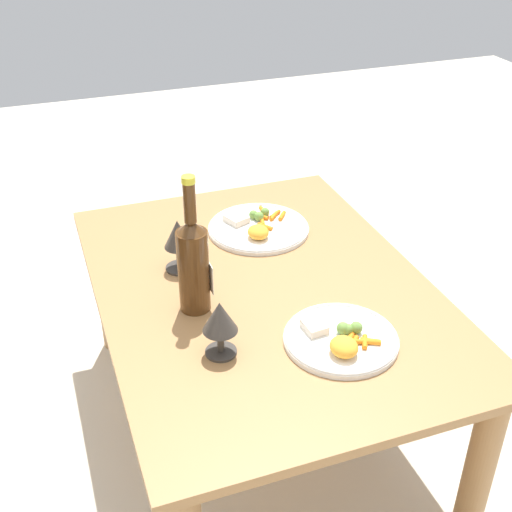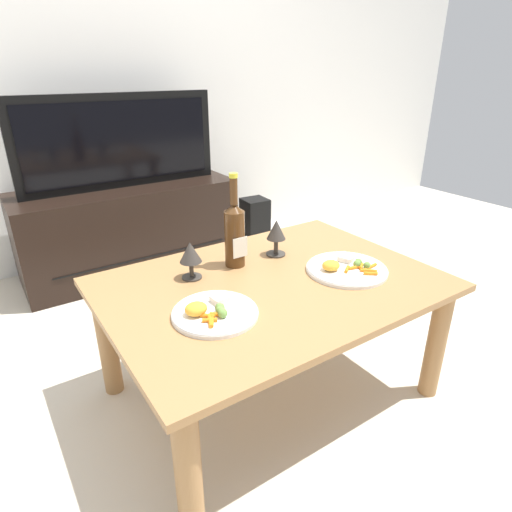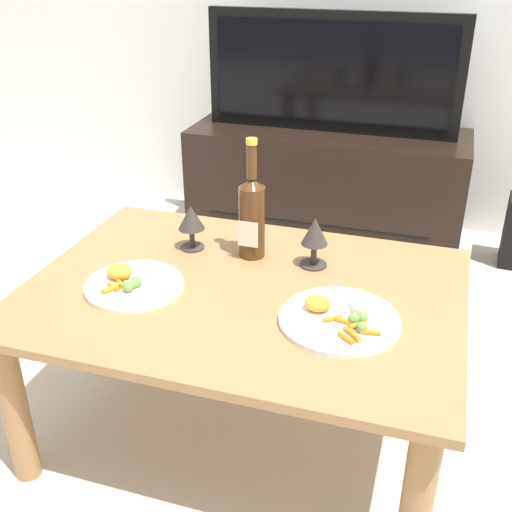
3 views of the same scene
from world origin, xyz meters
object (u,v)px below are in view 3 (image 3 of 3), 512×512
at_px(tv_screen, 332,73).
at_px(wine_bottle, 252,213).
at_px(dinner_plate_right, 340,318).
at_px(tv_stand, 326,185).
at_px(dinner_plate_left, 133,283).
at_px(dining_table, 243,313).
at_px(goblet_left, 191,220).
at_px(goblet_right, 315,234).

bearing_deg(tv_screen, wine_bottle, -89.01).
height_order(tv_screen, dinner_plate_right, tv_screen).
relative_size(tv_stand, dinner_plate_right, 4.28).
distance_m(tv_screen, wine_bottle, 1.23).
bearing_deg(dinner_plate_left, tv_stand, 81.49).
bearing_deg(dining_table, goblet_left, 140.54).
relative_size(dining_table, tv_screen, 1.01).
xyz_separation_m(dining_table, dinner_plate_left, (-0.28, -0.08, 0.09)).
bearing_deg(tv_screen, goblet_right, -80.40).
bearing_deg(wine_bottle, tv_screen, 90.99).
height_order(goblet_right, dinner_plate_left, goblet_right).
bearing_deg(dining_table, wine_bottle, 100.63).
distance_m(tv_stand, dinner_plate_left, 1.53).
bearing_deg(dinner_plate_left, wine_bottle, 48.38).
bearing_deg(goblet_left, dinner_plate_right, -28.25).
height_order(tv_screen, goblet_right, tv_screen).
relative_size(dining_table, tv_stand, 0.90).
xyz_separation_m(dining_table, dinner_plate_right, (0.28, -0.08, 0.09)).
bearing_deg(tv_stand, dining_table, -87.70).
bearing_deg(tv_stand, tv_screen, -90.00).
bearing_deg(goblet_right, goblet_left, 180.00).
bearing_deg(goblet_right, tv_screen, 99.60).
bearing_deg(tv_stand, wine_bottle, -89.01).
bearing_deg(tv_stand, dinner_plate_right, -77.44).
xyz_separation_m(wine_bottle, dinner_plate_right, (0.31, -0.27, -0.12)).
bearing_deg(tv_screen, tv_stand, 90.00).
distance_m(tv_screen, dinner_plate_right, 1.55).
xyz_separation_m(goblet_right, dinner_plate_right, (0.13, -0.27, -0.09)).
xyz_separation_m(tv_screen, wine_bottle, (0.02, -1.21, -0.17)).
relative_size(dinner_plate_left, dinner_plate_right, 0.89).
bearing_deg(dinner_plate_left, dining_table, 16.89).
xyz_separation_m(wine_bottle, goblet_right, (0.19, -0.01, -0.04)).
distance_m(goblet_left, goblet_right, 0.37).
bearing_deg(wine_bottle, dinner_plate_right, -41.43).
height_order(goblet_left, dinner_plate_left, goblet_left).
bearing_deg(tv_screen, dinner_plate_right, -77.42).
height_order(tv_stand, goblet_right, goblet_right).
distance_m(dinner_plate_left, dinner_plate_right, 0.56).
relative_size(tv_screen, dinner_plate_left, 4.31).
height_order(dining_table, dinner_plate_right, dinner_plate_right).
bearing_deg(dinner_plate_right, dinner_plate_left, -179.99).
distance_m(wine_bottle, goblet_right, 0.19).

